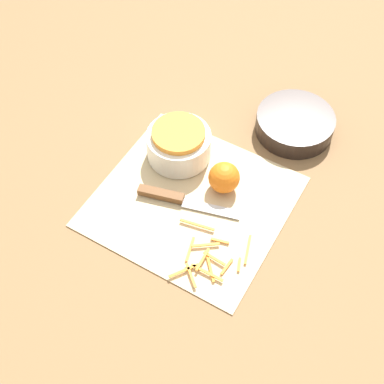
# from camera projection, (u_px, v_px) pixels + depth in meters

# --- Properties ---
(ground_plane) EXTENTS (4.00, 4.00, 0.00)m
(ground_plane) POSITION_uv_depth(u_px,v_px,m) (192.00, 202.00, 1.15)
(ground_plane) COLOR olive
(cutting_board) EXTENTS (0.39, 0.37, 0.01)m
(cutting_board) POSITION_uv_depth(u_px,v_px,m) (192.00, 201.00, 1.15)
(cutting_board) COLOR #CCB284
(cutting_board) RESTS_ON ground_plane
(bowl_speckled) EXTENTS (0.14, 0.14, 0.08)m
(bowl_speckled) POSITION_uv_depth(u_px,v_px,m) (179.00, 143.00, 1.19)
(bowl_speckled) COLOR silver
(bowl_speckled) RESTS_ON cutting_board
(bowl_dark) EXTENTS (0.18, 0.18, 0.05)m
(bowl_dark) POSITION_uv_depth(u_px,v_px,m) (295.00, 124.00, 1.25)
(bowl_dark) COLOR black
(bowl_dark) RESTS_ON ground_plane
(knife) EXTENTS (0.22, 0.08, 0.02)m
(knife) POSITION_uv_depth(u_px,v_px,m) (171.00, 197.00, 1.14)
(knife) COLOR brown
(knife) RESTS_ON cutting_board
(orange_left) EXTENTS (0.07, 0.07, 0.07)m
(orange_left) POSITION_uv_depth(u_px,v_px,m) (224.00, 178.00, 1.14)
(orange_left) COLOR orange
(orange_left) RESTS_ON cutting_board
(peel_pile) EXTENTS (0.17, 0.17, 0.01)m
(peel_pile) POSITION_uv_depth(u_px,v_px,m) (209.00, 256.00, 1.06)
(peel_pile) COLOR orange
(peel_pile) RESTS_ON cutting_board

